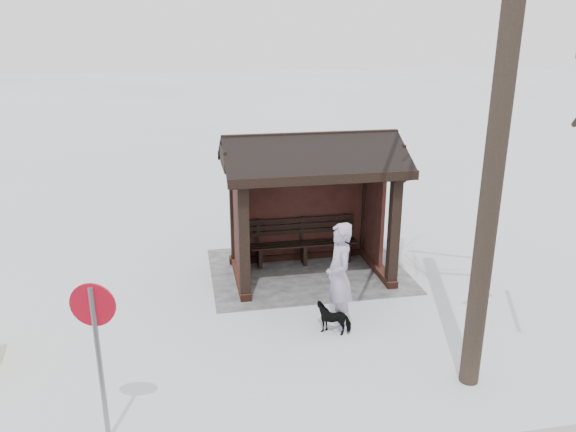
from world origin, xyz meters
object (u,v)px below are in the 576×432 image
object	(u,v)px
bus_shelter	(309,175)
road_sign	(96,329)
pedestrian	(339,276)
dog	(334,317)

from	to	relation	value
bus_shelter	road_sign	xyz separation A→B (m)	(3.70, 4.64, -0.56)
bus_shelter	pedestrian	xyz separation A→B (m)	(0.00, 2.40, -1.19)
bus_shelter	dog	bearing A→B (deg)	87.28
pedestrian	dog	world-z (taller)	pedestrian
bus_shelter	pedestrian	distance (m)	2.68
bus_shelter	pedestrian	world-z (taller)	bus_shelter
pedestrian	road_sign	xyz separation A→B (m)	(3.70, 2.24, 0.64)
dog	pedestrian	bearing A→B (deg)	168.81
bus_shelter	dog	distance (m)	3.19
road_sign	pedestrian	bearing A→B (deg)	-134.53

